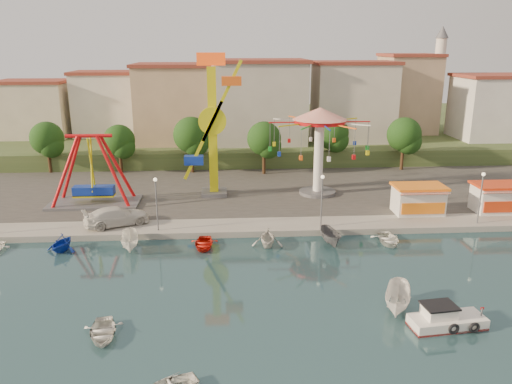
{
  "coord_description": "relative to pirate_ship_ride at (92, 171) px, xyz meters",
  "views": [
    {
      "loc": [
        -1.32,
        -32.99,
        17.97
      ],
      "look_at": [
        1.62,
        14.0,
        4.0
      ],
      "focal_mm": 35.0,
      "sensor_mm": 36.0,
      "label": 1
    }
  ],
  "objects": [
    {
      "name": "van",
      "position": [
        3.89,
        -7.1,
        -2.87
      ],
      "size": [
        6.84,
        4.93,
        1.84
      ],
      "primitive_type": "imported",
      "rotation": [
        0.0,
        0.0,
        1.99
      ],
      "color": "silver",
      "rests_on": "quay_deck"
    },
    {
      "name": "moored_boat_3",
      "position": [
        12.69,
        -12.03,
        -4.03
      ],
      "size": [
        2.69,
        3.66,
        0.73
      ],
      "primitive_type": "imported",
      "rotation": [
        0.0,
        0.0,
        -0.05
      ],
      "color": "red",
      "rests_on": "ground"
    },
    {
      "name": "tree_2",
      "position": [
        10.18,
        13.98,
        1.52
      ],
      "size": [
        5.02,
        5.02,
        7.85
      ],
      "color": "#382314",
      "rests_on": "quay_deck"
    },
    {
      "name": "moored_boat_2",
      "position": [
        6.05,
        -12.03,
        -3.6
      ],
      "size": [
        2.17,
        4.31,
        1.59
      ],
      "primitive_type": "imported",
      "rotation": [
        0.0,
        0.0,
        0.16
      ],
      "color": "white",
      "rests_on": "ground"
    },
    {
      "name": "cabin_motorboat",
      "position": [
        29.16,
        -26.52,
        -3.93
      ],
      "size": [
        5.13,
        2.44,
        1.74
      ],
      "rotation": [
        0.0,
        0.0,
        0.12
      ],
      "color": "white",
      "rests_on": "ground"
    },
    {
      "name": "booth_left",
      "position": [
        35.28,
        -5.34,
        -2.23
      ],
      "size": [
        5.4,
        3.78,
        3.08
      ],
      "color": "white",
      "rests_on": "quay_deck"
    },
    {
      "name": "lamp_post_2",
      "position": [
        24.18,
        -8.83,
        -1.29
      ],
      "size": [
        0.14,
        0.14,
        5.0
      ],
      "primitive_type": "cylinder",
      "color": "#59595E",
      "rests_on": "quay_deck"
    },
    {
      "name": "building_2",
      "position": [
        7.99,
        30.13,
        4.22
      ],
      "size": [
        11.95,
        9.28,
        11.23
      ],
      "primitive_type": "cube",
      "color": "tan",
      "rests_on": "hill_terrace"
    },
    {
      "name": "building_3",
      "position": [
        21.78,
        26.98,
        3.2
      ],
      "size": [
        12.59,
        10.5,
        9.2
      ],
      "primitive_type": "cube",
      "color": "beige",
      "rests_on": "hill_terrace"
    },
    {
      "name": "tree_4",
      "position": [
        30.18,
        15.53,
        1.35
      ],
      "size": [
        4.86,
        4.86,
        7.6
      ],
      "color": "#382314",
      "rests_on": "quay_deck"
    },
    {
      "name": "asphalt_pad",
      "position": [
        16.18,
        8.17,
        -3.79
      ],
      "size": [
        90.0,
        28.0,
        0.01
      ],
      "primitive_type": "cube",
      "color": "#4C4944",
      "rests_on": "quay_deck"
    },
    {
      "name": "kamikaze_tower",
      "position": [
        13.66,
        2.55,
        4.16
      ],
      "size": [
        5.1,
        3.1,
        16.5
      ],
      "color": "#59595E",
      "rests_on": "quay_deck"
    },
    {
      "name": "skiff",
      "position": [
        26.72,
        -24.25,
        -3.52
      ],
      "size": [
        3.33,
        4.84,
        1.75
      ],
      "primitive_type": "imported",
      "rotation": [
        0.0,
        0.0,
        -0.4
      ],
      "color": "white",
      "rests_on": "ground"
    },
    {
      "name": "moored_boat_4",
      "position": [
        18.59,
        -12.03,
        -3.53
      ],
      "size": [
        3.14,
        3.55,
        1.74
      ],
      "primitive_type": "imported",
      "rotation": [
        0.0,
        0.0,
        -0.09
      ],
      "color": "silver",
      "rests_on": "ground"
    },
    {
      "name": "booth_mid",
      "position": [
        44.05,
        -5.34,
        -2.23
      ],
      "size": [
        5.4,
        3.78,
        3.08
      ],
      "color": "white",
      "rests_on": "quay_deck"
    },
    {
      "name": "minaret",
      "position": [
        52.18,
        32.17,
        8.15
      ],
      "size": [
        2.8,
        2.8,
        18.0
      ],
      "color": "silver",
      "rests_on": "hill_terrace"
    },
    {
      "name": "tree_3",
      "position": [
        20.18,
        12.54,
        1.16
      ],
      "size": [
        4.68,
        4.68,
        7.32
      ],
      "color": "#382314",
      "rests_on": "quay_deck"
    },
    {
      "name": "lamp_post_3",
      "position": [
        40.18,
        -8.83,
        -1.29
      ],
      "size": [
        0.14,
        0.14,
        5.0
      ],
      "primitive_type": "cylinder",
      "color": "#59595E",
      "rests_on": "quay_deck"
    },
    {
      "name": "hill_terrace",
      "position": [
        16.18,
        45.17,
        -2.89
      ],
      "size": [
        200.0,
        60.0,
        3.0
      ],
      "primitive_type": "cube",
      "color": "#384C26",
      "rests_on": "ground"
    },
    {
      "name": "building_0",
      "position": [
        -17.19,
        24.24,
        4.54
      ],
      "size": [
        9.26,
        9.53,
        11.87
      ],
      "primitive_type": "cube",
      "color": "beige",
      "rests_on": "hill_terrace"
    },
    {
      "name": "pirate_ship_ride",
      "position": [
        0.0,
        0.0,
        0.0
      ],
      "size": [
        10.0,
        5.0,
        8.0
      ],
      "color": "#59595E",
      "rests_on": "quay_deck"
    },
    {
      "name": "moored_boat_6",
      "position": [
        29.98,
        -12.03,
        -4.0
      ],
      "size": [
        2.75,
        3.82,
        0.78
      ],
      "primitive_type": "imported",
      "rotation": [
        0.0,
        0.0,
        -0.01
      ],
      "color": "white",
      "rests_on": "ground"
    },
    {
      "name": "building_1",
      "position": [
        -5.15,
        29.56,
        2.92
      ],
      "size": [
        12.33,
        9.01,
        8.63
      ],
      "primitive_type": "cube",
      "color": "silver",
      "rests_on": "hill_terrace"
    },
    {
      "name": "building_6",
      "position": [
        60.33,
        26.95,
        4.78
      ],
      "size": [
        8.23,
        8.98,
        12.36
      ],
      "primitive_type": "cube",
      "color": "silver",
      "rests_on": "hill_terrace"
    },
    {
      "name": "tree_0",
      "position": [
        -9.82,
        15.15,
        1.08
      ],
      "size": [
        4.6,
        4.6,
        7.19
      ],
      "color": "#382314",
      "rests_on": "quay_deck"
    },
    {
      "name": "lamp_post_1",
      "position": [
        8.18,
        -8.83,
        -1.29
      ],
      "size": [
        0.14,
        0.14,
        5.0
      ],
      "primitive_type": "cylinder",
      "color": "#59595E",
      "rests_on": "quay_deck"
    },
    {
      "name": "building_4",
      "position": [
        35.25,
        30.38,
        3.22
      ],
      "size": [
        10.75,
        9.23,
        9.24
      ],
      "primitive_type": "cube",
      "color": "beige",
      "rests_on": "hill_terrace"
    },
    {
      "name": "building_5",
      "position": [
        48.55,
        28.51,
        4.21
      ],
      "size": [
        12.77,
        10.96,
        11.21
      ],
      "primitive_type": "cube",
      "color": "tan",
      "rests_on": "hill_terrace"
    },
    {
      "name": "moored_boat_5",
      "position": [
        24.5,
        -12.03,
        -3.65
      ],
      "size": [
        1.92,
        4.01,
        1.49
      ],
      "primitive_type": "imported",
      "rotation": [
        0.0,
        0.0,
        0.12
      ],
      "color": "#57575C",
      "rests_on": "ground"
    },
    {
      "name": "ground",
      "position": [
        16.18,
        -21.83,
        -4.39
      ],
      "size": [
        200.0,
        200.0,
        0.0
      ],
      "primitive_type": "plane",
      "color": "#143139",
      "rests_on": "ground"
    },
    {
      "name": "moored_boat_1",
      "position": [
        -0.06,
        -12.03,
        -3.58
      ],
      "size": [
        3.32,
        3.63,
        1.62
      ],
      "primitive_type": "imported",
      "rotation": [
        0.0,
        0.0,
        -0.25
      ],
      "color": "#1230A0",
      "rests_on": "ground"
    },
    {
      "name": "wave_swinger",
      "position": [
        25.88,
        2.45,
        3.8
      ],
      "size": [
        11.6,
        11.6,
        10.4
      ],
      "color": "#59595E",
      "rests_on": "quay_deck"
    },
    {
      "name": "tree_5",
      "position": [
        40.18,
        13.71,
        1.31
      ],
      "size": [
        4.83,
        4.83,
        7.54
      ],
      "color": "#382314",
      "rests_on": "quay_deck"
    },
    {
      "name": "quay_deck",
      "position": [
        16.18,
        40.17,
        -4.09
      ],
      "size": [
        200.0,
        100.0,
        0.6
      ],
      "primitive_type": "cube",
      "color": "#9E998E",
      "rests_on": "ground"
    },
    {
      "name": "rowboat_a",
      "position": [
        6.81,
        -26.33,
        -4.03
      ],
      "size": [
        3.05,
        3.88,
        0.73
      ],
      "primitive_type": "imported",
      "rotation": [
        0.0,
        0.0,
        0.17
      ],
      "color": "white",
      "rests_on": "ground"
    },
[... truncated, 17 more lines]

